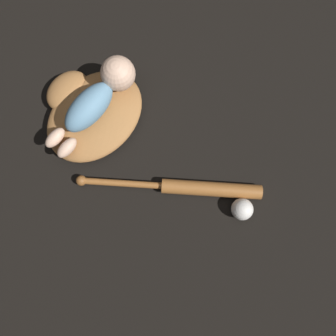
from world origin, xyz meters
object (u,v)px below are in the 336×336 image
Objects in this scene: baby_figure at (99,96)px; baseball_bat at (193,188)px; baseball_glove at (90,112)px; baseball at (242,209)px.

baseball_bat is (-0.08, -0.41, -0.10)m from baby_figure.
baseball_glove is 0.74× the size of baseball_bat.
baby_figure is at bearing 79.17° from baseball_bat.
baby_figure is at bearing 84.63° from baseball.
baseball_glove reaches higher than baseball_bat.
baseball is (0.02, -0.17, 0.01)m from baseball_bat.
baseball_glove is 5.70× the size of baseball.
baby_figure is 0.43m from baseball_bat.
baby_figure reaches higher than baseball_bat.
baseball_glove is at bearing 88.97° from baseball.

